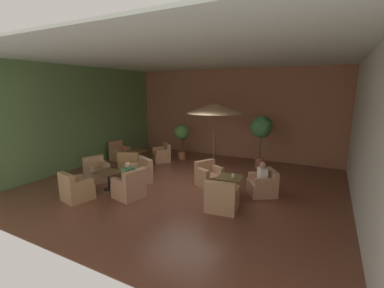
{
  "coord_description": "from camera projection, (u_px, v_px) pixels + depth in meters",
  "views": [
    {
      "loc": [
        4.19,
        -7.57,
        3.22
      ],
      "look_at": [
        0.0,
        0.46,
        1.36
      ],
      "focal_mm": 24.67,
      "sensor_mm": 36.0,
      "label": 1
    }
  ],
  "objects": [
    {
      "name": "potted_tree_left_corner",
      "position": [
        261.0,
        129.0,
        10.71
      ],
      "size": [
        0.9,
        0.9,
        2.21
      ],
      "color": "#A66049",
      "rests_on": "ground_plane"
    },
    {
      "name": "armchair_front_left_east",
      "position": [
        209.0,
        177.0,
        9.0
      ],
      "size": [
        1.0,
        1.02,
        0.84
      ],
      "color": "tan",
      "rests_on": "ground_plane"
    },
    {
      "name": "armchair_front_left_north",
      "position": [
        263.0,
        185.0,
        8.21
      ],
      "size": [
        1.07,
        1.07,
        0.8
      ],
      "color": "tan",
      "rests_on": "ground_plane"
    },
    {
      "name": "potted_tree_mid_left",
      "position": [
        182.0,
        135.0,
        12.37
      ],
      "size": [
        0.69,
        0.69,
        1.64
      ],
      "color": "#AE6644",
      "rests_on": "ground_plane"
    },
    {
      "name": "armchair_front_right_north",
      "position": [
        96.0,
        172.0,
        9.51
      ],
      "size": [
        1.01,
        0.97,
        0.86
      ],
      "color": "tan",
      "rests_on": "ground_plane"
    },
    {
      "name": "armchair_mid_center_south",
      "position": [
        130.0,
        164.0,
        10.57
      ],
      "size": [
        1.0,
        0.98,
        0.84
      ],
      "color": "tan",
      "rests_on": "ground_plane"
    },
    {
      "name": "armchair_mid_center_north",
      "position": [
        162.0,
        155.0,
        12.08
      ],
      "size": [
        1.08,
        1.07,
        0.82
      ],
      "color": "tan",
      "rests_on": "ground_plane"
    },
    {
      "name": "wall_back_brick",
      "position": [
        232.0,
        114.0,
        12.68
      ],
      "size": [
        10.17,
        0.08,
        4.19
      ],
      "primitive_type": "cube",
      "color": "#A3684A",
      "rests_on": "ground_plane"
    },
    {
      "name": "iced_drink_cup",
      "position": [
        233.0,
        176.0,
        8.02
      ],
      "size": [
        0.08,
        0.08,
        0.11
      ],
      "primitive_type": "cylinder",
      "color": "white",
      "rests_on": "cafe_table_front_left"
    },
    {
      "name": "armchair_mid_center_east",
      "position": [
        120.0,
        153.0,
        12.3
      ],
      "size": [
        0.82,
        0.79,
        0.88
      ],
      "color": "tan",
      "rests_on": "ground_plane"
    },
    {
      "name": "patron_by_window",
      "position": [
        128.0,
        175.0,
        7.91
      ],
      "size": [
        0.32,
        0.37,
        0.68
      ],
      "color": "#457B4E",
      "rests_on": "ground_plane"
    },
    {
      "name": "cafe_table_front_right",
      "position": [
        108.0,
        175.0,
        8.63
      ],
      "size": [
        0.74,
        0.74,
        0.61
      ],
      "color": "black",
      "rests_on": "ground_plane"
    },
    {
      "name": "wall_right_plain",
      "position": [
        367.0,
        137.0,
        6.41
      ],
      "size": [
        0.08,
        9.25,
        4.19
      ],
      "primitive_type": "cube",
      "color": "silver",
      "rests_on": "ground_plane"
    },
    {
      "name": "patio_umbrella_tall_red",
      "position": [
        214.0,
        108.0,
        10.58
      ],
      "size": [
        2.26,
        2.26,
        2.71
      ],
      "color": "#2D2D2D",
      "rests_on": "ground_plane"
    },
    {
      "name": "armchair_front_right_east",
      "position": [
        76.0,
        190.0,
        7.81
      ],
      "size": [
        0.85,
        0.89,
        0.88
      ],
      "color": "tan",
      "rests_on": "ground_plane"
    },
    {
      "name": "armchair_front_right_south",
      "position": [
        130.0,
        188.0,
        7.96
      ],
      "size": [
        0.93,
        0.91,
        0.91
      ],
      "color": "tan",
      "rests_on": "ground_plane"
    },
    {
      "name": "ground_plane",
      "position": [
        186.0,
        185.0,
        9.12
      ],
      "size": [
        10.17,
        9.25,
        0.02
      ],
      "primitive_type": "cube",
      "color": "brown"
    },
    {
      "name": "armchair_front_left_south",
      "position": [
        222.0,
        199.0,
        7.15
      ],
      "size": [
        0.92,
        0.9,
        0.89
      ],
      "color": "tan",
      "rests_on": "ground_plane"
    },
    {
      "name": "ceiling_slab",
      "position": [
        185.0,
        58.0,
        8.27
      ],
      "size": [
        10.17,
        9.25,
        0.06
      ],
      "primitive_type": "cube",
      "color": "silver",
      "rests_on": "wall_back_brick"
    },
    {
      "name": "wall_left_accent",
      "position": [
        80.0,
        118.0,
        10.99
      ],
      "size": [
        0.08,
        9.25,
        4.19
      ],
      "primitive_type": "cube",
      "color": "#5F824A",
      "rests_on": "ground_plane"
    },
    {
      "name": "cafe_table_front_left",
      "position": [
        230.0,
        181.0,
        8.1
      ],
      "size": [
        0.77,
        0.77,
        0.61
      ],
      "color": "black",
      "rests_on": "ground_plane"
    },
    {
      "name": "armchair_front_right_west",
      "position": [
        140.0,
        174.0,
        9.33
      ],
      "size": [
        1.02,
        1.01,
        0.85
      ],
      "color": "tan",
      "rests_on": "ground_plane"
    },
    {
      "name": "patron_blue_shirt",
      "position": [
        263.0,
        173.0,
        8.13
      ],
      "size": [
        0.38,
        0.42,
        0.62
      ],
      "color": "silver",
      "rests_on": "ground_plane"
    },
    {
      "name": "cafe_table_mid_center",
      "position": [
        137.0,
        153.0,
        11.65
      ],
      "size": [
        0.71,
        0.71,
        0.61
      ],
      "color": "black",
      "rests_on": "ground_plane"
    }
  ]
}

